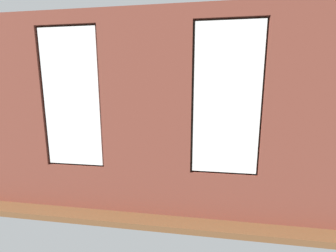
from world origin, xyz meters
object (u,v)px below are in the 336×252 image
(cup_ceramic, at_px, (173,146))
(potted_plant_between_couches, at_px, (190,171))
(potted_plant_corner_far_left, at_px, (308,181))
(potted_plant_near_tv, at_px, (75,147))
(potted_plant_mid_room_small, at_px, (202,139))
(potted_plant_corner_near_left, at_px, (254,132))
(remote_gray, at_px, (153,146))
(papasan_chair, at_px, (180,131))
(couch_by_window, at_px, (121,175))
(couch_left, at_px, (263,151))
(coffee_table, at_px, (169,148))
(candle_jar, at_px, (185,144))
(potted_plant_beside_window_right, at_px, (43,159))
(potted_plant_by_left_couch, at_px, (240,135))
(potted_plant_foreground_right, at_px, (110,122))
(tv_flatscreen, at_px, (76,125))
(media_console, at_px, (77,144))
(table_plant_small, at_px, (163,140))

(cup_ceramic, xyz_separation_m, potted_plant_between_couches, (-0.53, 1.57, -0.04))
(potted_plant_corner_far_left, bearing_deg, cup_ceramic, -34.09)
(potted_plant_near_tv, bearing_deg, potted_plant_mid_room_small, -152.16)
(potted_plant_corner_far_left, height_order, potted_plant_corner_near_left, potted_plant_corner_far_left)
(remote_gray, distance_m, potted_plant_corner_far_left, 3.54)
(papasan_chair, height_order, potted_plant_between_couches, potted_plant_between_couches)
(cup_ceramic, distance_m, potted_plant_corner_near_left, 3.49)
(couch_by_window, relative_size, couch_left, 0.89)
(coffee_table, bearing_deg, candle_jar, -158.97)
(papasan_chair, xyz_separation_m, potted_plant_beside_window_right, (2.37, 4.04, 0.17))
(potted_plant_by_left_couch, bearing_deg, potted_plant_foreground_right, -4.68)
(potted_plant_corner_far_left, bearing_deg, coffee_table, -34.94)
(tv_flatscreen, height_order, potted_plant_corner_near_left, tv_flatscreen)
(potted_plant_mid_room_small, distance_m, potted_plant_by_left_couch, 1.46)
(couch_by_window, height_order, candle_jar, couch_by_window)
(couch_by_window, distance_m, potted_plant_by_left_couch, 4.56)
(potted_plant_by_left_couch, bearing_deg, remote_gray, 37.62)
(couch_by_window, xyz_separation_m, candle_jar, (-1.11, -1.91, 0.17))
(couch_by_window, relative_size, papasan_chair, 1.64)
(potted_plant_between_couches, bearing_deg, media_console, -30.53)
(cup_ceramic, xyz_separation_m, potted_plant_beside_window_right, (2.41, 1.73, 0.11))
(potted_plant_mid_room_small, bearing_deg, papasan_chair, -54.94)
(candle_jar, bearing_deg, potted_plant_between_couches, 97.51)
(tv_flatscreen, bearing_deg, table_plant_small, 174.10)
(cup_ceramic, distance_m, potted_plant_corner_far_left, 3.07)
(couch_by_window, bearing_deg, potted_plant_beside_window_right, 3.75)
(tv_flatscreen, height_order, potted_plant_by_left_couch, tv_flatscreen)
(potted_plant_corner_near_left, relative_size, potted_plant_by_left_couch, 1.14)
(cup_ceramic, bearing_deg, potted_plant_corner_near_left, -136.82)
(coffee_table, distance_m, remote_gray, 0.46)
(media_console, relative_size, potted_plant_corner_far_left, 1.66)
(potted_plant_foreground_right, bearing_deg, couch_left, 160.42)
(media_console, xyz_separation_m, potted_plant_corner_far_left, (-5.55, 2.24, 0.18))
(potted_plant_between_couches, xyz_separation_m, potted_plant_mid_room_small, (-0.23, -2.75, -0.03))
(couch_by_window, bearing_deg, remote_gray, -99.76)
(coffee_table, bearing_deg, table_plant_small, -31.14)
(potted_plant_between_couches, distance_m, potted_plant_near_tv, 3.17)
(cup_ceramic, distance_m, potted_plant_near_tv, 2.51)
(tv_flatscreen, bearing_deg, cup_ceramic, 170.16)
(coffee_table, xyz_separation_m, potted_plant_between_couches, (-0.64, 1.70, 0.07))
(potted_plant_by_left_couch, bearing_deg, media_console, 16.03)
(cup_ceramic, distance_m, potted_plant_beside_window_right, 2.97)
(media_console, xyz_separation_m, potted_plant_near_tv, (-0.55, 1.04, 0.22))
(couch_left, distance_m, cup_ceramic, 2.46)
(potted_plant_between_couches, bearing_deg, potted_plant_corner_near_left, -116.94)
(coffee_table, bearing_deg, couch_left, -171.08)
(potted_plant_near_tv, bearing_deg, candle_jar, -163.61)
(media_console, relative_size, papasan_chair, 1.07)
(tv_flatscreen, relative_size, potted_plant_corner_far_left, 1.26)
(potted_plant_corner_far_left, xyz_separation_m, potted_plant_corner_near_left, (-0.00, -4.11, -0.03))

